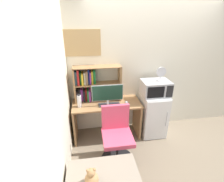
# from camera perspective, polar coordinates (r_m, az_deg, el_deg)

# --- Properties ---
(wall_back) EXTENTS (6.40, 0.04, 2.60)m
(wall_back) POSITION_cam_1_polar(r_m,az_deg,el_deg) (3.56, 19.04, 7.77)
(wall_back) COLOR silver
(wall_back) RESTS_ON ground_plane
(wall_left) EXTENTS (0.04, 4.40, 2.60)m
(wall_left) POSITION_cam_1_polar(r_m,az_deg,el_deg) (1.73, -20.75, -9.68)
(wall_left) COLOR silver
(wall_left) RESTS_ON ground_plane
(desk) EXTENTS (1.27, 0.56, 0.75)m
(desk) POSITION_cam_1_polar(r_m,az_deg,el_deg) (3.23, -1.84, -7.65)
(desk) COLOR #997047
(desk) RESTS_ON ground_plane
(hutch_bookshelf) EXTENTS (0.88, 0.25, 0.67)m
(hutch_bookshelf) POSITION_cam_1_polar(r_m,az_deg,el_deg) (3.11, -7.58, 2.83)
(hutch_bookshelf) COLOR #997047
(hutch_bookshelf) RESTS_ON desk
(monitor) EXTENTS (0.56, 0.19, 0.40)m
(monitor) POSITION_cam_1_polar(r_m,az_deg,el_deg) (2.93, -1.53, -1.08)
(monitor) COLOR #B7B7BC
(monitor) RESTS_ON desk
(keyboard) EXTENTS (0.39, 0.14, 0.02)m
(keyboard) POSITION_cam_1_polar(r_m,az_deg,el_deg) (3.04, -0.96, -4.68)
(keyboard) COLOR #333338
(keyboard) RESTS_ON desk
(computer_mouse) EXTENTS (0.06, 0.09, 0.03)m
(computer_mouse) POSITION_cam_1_polar(r_m,az_deg,el_deg) (3.11, 5.09, -3.93)
(computer_mouse) COLOR silver
(computer_mouse) RESTS_ON desk
(water_bottle) EXTENTS (0.08, 0.08, 0.25)m
(water_bottle) POSITION_cam_1_polar(r_m,az_deg,el_deg) (2.99, -11.21, -3.41)
(water_bottle) COLOR silver
(water_bottle) RESTS_ON desk
(mini_fridge) EXTENTS (0.47, 0.54, 0.87)m
(mini_fridge) POSITION_cam_1_polar(r_m,az_deg,el_deg) (3.46, 13.81, -7.77)
(mini_fridge) COLOR white
(mini_fridge) RESTS_ON ground_plane
(microwave) EXTENTS (0.52, 0.40, 0.28)m
(microwave) POSITION_cam_1_polar(r_m,az_deg,el_deg) (3.21, 14.78, 1.02)
(microwave) COLOR #ADADB2
(microwave) RESTS_ON mini_fridge
(desk_fan) EXTENTS (0.18, 0.11, 0.26)m
(desk_fan) POSITION_cam_1_polar(r_m,az_deg,el_deg) (3.13, 16.55, 5.92)
(desk_fan) COLOR silver
(desk_fan) RESTS_ON microwave
(desk_chair) EXTENTS (0.54, 0.54, 0.95)m
(desk_chair) POSITION_cam_1_polar(r_m,az_deg,el_deg) (2.80, 1.65, -16.05)
(desk_chair) COLOR black
(desk_chair) RESTS_ON ground_plane
(teddy_bear) EXTENTS (0.16, 0.16, 0.24)m
(teddy_bear) POSITION_cam_1_polar(r_m,az_deg,el_deg) (2.12, -7.06, -27.55)
(teddy_bear) COLOR #AD7F51
(teddy_bear) RESTS_ON bed
(wall_corkboard) EXTENTS (0.68, 0.02, 0.45)m
(wall_corkboard) POSITION_cam_1_polar(r_m,az_deg,el_deg) (3.03, -10.62, 16.00)
(wall_corkboard) COLOR tan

